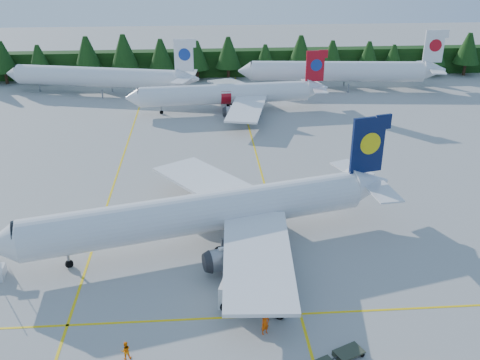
{
  "coord_description": "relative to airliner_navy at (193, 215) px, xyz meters",
  "views": [
    {
      "loc": [
        -2.07,
        -43.05,
        30.1
      ],
      "look_at": [
        2.27,
        14.85,
        3.5
      ],
      "focal_mm": 40.0,
      "sensor_mm": 36.0,
      "label": 1
    }
  ],
  "objects": [
    {
      "name": "ground",
      "position": [
        3.24,
        -6.12,
        -3.68
      ],
      "size": [
        320.0,
        320.0,
        0.0
      ],
      "primitive_type": "plane",
      "color": "#9A9994",
      "rests_on": "ground"
    },
    {
      "name": "taxi_stripe_a",
      "position": [
        -10.76,
        13.88,
        -3.68
      ],
      "size": [
        0.25,
        120.0,
        0.01
      ],
      "primitive_type": "cube",
      "color": "yellow",
      "rests_on": "ground"
    },
    {
      "name": "crew_b",
      "position": [
        -5.28,
        -16.42,
        -2.89
      ],
      "size": [
        0.86,
        0.72,
        1.58
      ],
      "primitive_type": "imported",
      "rotation": [
        0.0,
        0.0,
        3.31
      ],
      "color": "orange",
      "rests_on": "ground"
    },
    {
      "name": "crew_c",
      "position": [
        3.74,
        -4.95,
        -2.79
      ],
      "size": [
        0.64,
        0.83,
        1.8
      ],
      "primitive_type": "imported",
      "rotation": [
        0.0,
        0.0,
        1.77
      ],
      "color": "#EE4D05",
      "rests_on": "ground"
    },
    {
      "name": "airliner_red",
      "position": [
        5.04,
        47.69,
        -0.44
      ],
      "size": [
        37.09,
        30.43,
        10.78
      ],
      "rotation": [
        0.0,
        0.0,
        0.08
      ],
      "color": "silver",
      "rests_on": "ground"
    },
    {
      "name": "taxi_stripe_b",
      "position": [
        9.24,
        13.88,
        -3.68
      ],
      "size": [
        0.25,
        120.0,
        0.01
      ],
      "primitive_type": "cube",
      "color": "yellow",
      "rests_on": "ground"
    },
    {
      "name": "service_truck",
      "position": [
        5.36,
        -10.89,
        -2.23
      ],
      "size": [
        6.45,
        3.83,
        2.93
      ],
      "rotation": [
        0.0,
        0.0,
        -0.29
      ],
      "color": "silver",
      "rests_on": "ground"
    },
    {
      "name": "airliner_far_left",
      "position": [
        -21.24,
        61.62,
        0.02
      ],
      "size": [
        39.98,
        12.55,
        11.81
      ],
      "rotation": [
        0.0,
        0.0,
        -0.23
      ],
      "color": "silver",
      "rests_on": "ground"
    },
    {
      "name": "crew_a",
      "position": [
        5.86,
        -14.38,
        -2.68
      ],
      "size": [
        0.87,
        0.77,
        2.01
      ],
      "primitive_type": "imported",
      "rotation": [
        0.0,
        0.0,
        0.49
      ],
      "color": "#E74B04",
      "rests_on": "ground"
    },
    {
      "name": "airliner_navy",
      "position": [
        0.0,
        0.0,
        0.0
      ],
      "size": [
        41.34,
        33.59,
        12.25
      ],
      "rotation": [
        0.0,
        0.0,
        0.25
      ],
      "color": "silver",
      "rests_on": "ground"
    },
    {
      "name": "taxi_stripe_cross",
      "position": [
        3.24,
        -12.12,
        -3.68
      ],
      "size": [
        80.0,
        0.25,
        0.01
      ],
      "primitive_type": "cube",
      "color": "yellow",
      "rests_on": "ground"
    },
    {
      "name": "treeline_hedge",
      "position": [
        3.24,
        75.88,
        -0.68
      ],
      "size": [
        220.0,
        4.0,
        6.0
      ],
      "primitive_type": "cube",
      "color": "black",
      "rests_on": "ground"
    },
    {
      "name": "airliner_far_right",
      "position": [
        29.04,
        61.92,
        0.22
      ],
      "size": [
        42.84,
        7.91,
        12.46
      ],
      "rotation": [
        0.0,
        0.0,
        -0.09
      ],
      "color": "silver",
      "rests_on": "ground"
    }
  ]
}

